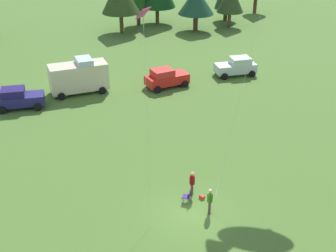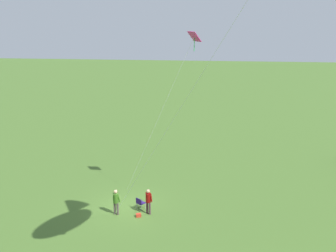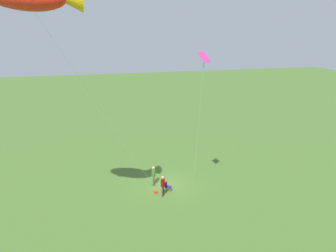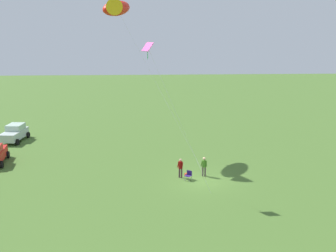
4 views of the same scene
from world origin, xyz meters
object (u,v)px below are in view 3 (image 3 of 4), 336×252
folding_chair (167,186)px  kite_diamond_rainbow (204,63)px  person_spectator (163,184)px  backpack_on_grass (156,192)px  person_kite_flyer (154,174)px

folding_chair → kite_diamond_rainbow: (-1.63, 3.20, 10.36)m
folding_chair → person_spectator: 1.01m
person_spectator → backpack_on_grass: size_ratio=5.44×
person_kite_flyer → backpack_on_grass: (0.19, 1.51, -0.91)m
folding_chair → person_spectator: bearing=-94.7°
person_kite_flyer → folding_chair: (-0.84, 1.44, -0.53)m
person_spectator → backpack_on_grass: (0.47, -0.59, -0.91)m
folding_chair → kite_diamond_rainbow: size_ratio=0.07×
person_kite_flyer → kite_diamond_rainbow: size_ratio=0.15×
person_kite_flyer → folding_chair: 1.75m
kite_diamond_rainbow → backpack_on_grass: bearing=-49.7°
person_kite_flyer → kite_diamond_rainbow: (-2.47, 4.64, 9.83)m
person_kite_flyer → backpack_on_grass: bearing=-78.3°
person_spectator → kite_diamond_rainbow: size_ratio=0.15×
folding_chair → backpack_on_grass: size_ratio=2.56×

